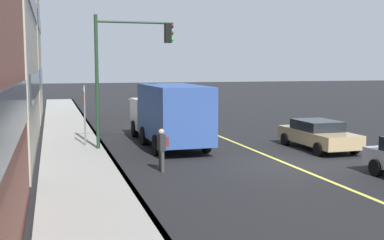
{
  "coord_description": "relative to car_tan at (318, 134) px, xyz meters",
  "views": [
    {
      "loc": [
        -16.77,
        8.93,
        3.84
      ],
      "look_at": [
        0.23,
        3.88,
        1.86
      ],
      "focal_mm": 44.5,
      "sensor_mm": 36.0,
      "label": 1
    }
  ],
  "objects": [
    {
      "name": "ground",
      "position": [
        -2.66,
        2.99,
        -0.71
      ],
      "size": [
        200.0,
        200.0,
        0.0
      ],
      "primitive_type": "plane",
      "color": "black"
    },
    {
      "name": "sidewalk_slab",
      "position": [
        -2.66,
        10.97,
        -0.64
      ],
      "size": [
        80.0,
        2.89,
        0.15
      ],
      "primitive_type": "cube",
      "color": "gray",
      "rests_on": "ground"
    },
    {
      "name": "curb_edge",
      "position": [
        -2.66,
        9.6,
        -0.64
      ],
      "size": [
        80.0,
        0.16,
        0.15
      ],
      "primitive_type": "cube",
      "color": "slate",
      "rests_on": "ground"
    },
    {
      "name": "lane_stripe_center",
      "position": [
        -2.66,
        2.99,
        -0.71
      ],
      "size": [
        80.0,
        0.16,
        0.01
      ],
      "primitive_type": "cube",
      "color": "#D8CC4C",
      "rests_on": "ground"
    },
    {
      "name": "car_tan",
      "position": [
        0.0,
        0.0,
        0.0
      ],
      "size": [
        4.62,
        2.01,
        1.36
      ],
      "color": "tan",
      "rests_on": "ground"
    },
    {
      "name": "truck_blue",
      "position": [
        3.06,
        6.41,
        0.88
      ],
      "size": [
        8.34,
        2.55,
        3.0
      ],
      "color": "silver",
      "rests_on": "ground"
    },
    {
      "name": "pedestrian_with_backpack",
      "position": [
        -2.59,
        8.06,
        0.2
      ],
      "size": [
        0.4,
        0.39,
        1.59
      ],
      "color": "#383838",
      "rests_on": "ground"
    },
    {
      "name": "traffic_light_mast",
      "position": [
        2.27,
        8.62,
        3.46
      ],
      "size": [
        0.28,
        3.64,
        6.15
      ],
      "color": "#1E3823",
      "rests_on": "ground"
    },
    {
      "name": "street_sign_post",
      "position": [
        3.37,
        10.43,
        1.05
      ],
      "size": [
        0.6,
        0.08,
        2.99
      ],
      "color": "slate",
      "rests_on": "ground"
    }
  ]
}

